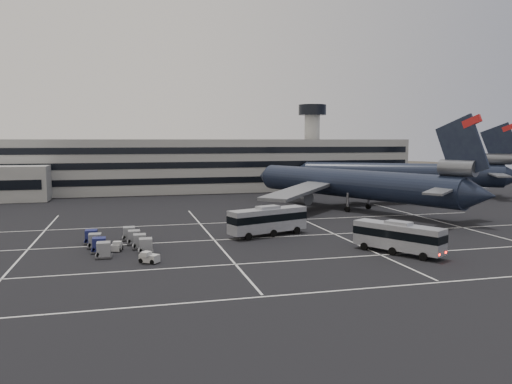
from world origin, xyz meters
TOP-DOWN VIEW (x-y plane):
  - ground at (0.00, 0.00)m, footprint 260.00×260.00m
  - lane_markings at (0.95, 0.72)m, footprint 90.00×55.62m
  - terminal at (-2.95, 71.14)m, footprint 125.00×26.00m
  - hills at (17.99, 170.00)m, footprint 352.00×180.00m
  - trijet_main at (25.80, 27.03)m, footprint 43.41×54.46m
  - trijet_far at (50.28, 48.90)m, footprint 52.10×35.86m
  - bus_near at (14.41, -9.80)m, footprint 8.05×11.10m
  - bus_far at (2.16, 5.43)m, footprint 12.54×6.75m
  - tug_a at (-19.03, 0.40)m, footprint 1.59×2.19m
  - tug_b at (-15.24, -6.89)m, footprint 2.45×2.33m
  - uld_cluster at (-18.95, 2.01)m, footprint 9.22×12.51m

SIDE VIEW (x-z plane):
  - hills at x=17.99m, z-range -34.07..9.93m
  - ground at x=0.00m, z-range 0.00..0.00m
  - lane_markings at x=0.95m, z-range 0.00..0.01m
  - tug_a at x=-19.03m, z-range -0.07..1.20m
  - tug_b at x=-15.24m, z-range -0.08..1.29m
  - uld_cluster at x=-18.95m, z-range -0.02..1.84m
  - bus_near at x=14.41m, z-range 0.19..4.20m
  - bus_far at x=2.16m, z-range 0.20..4.55m
  - trijet_main at x=25.80m, z-range -3.79..14.29m
  - trijet_far at x=50.28m, z-range -3.61..14.47m
  - terminal at x=-2.95m, z-range -5.07..18.93m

